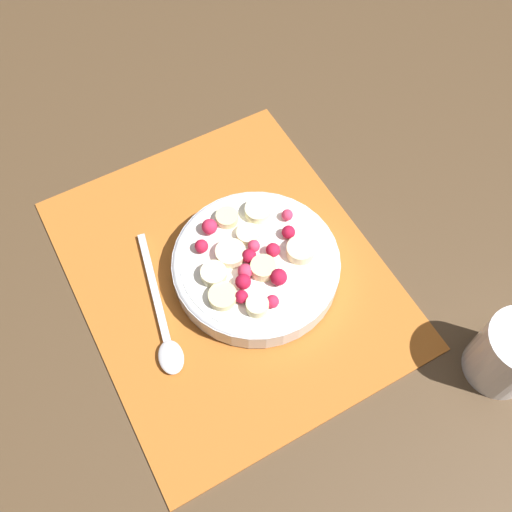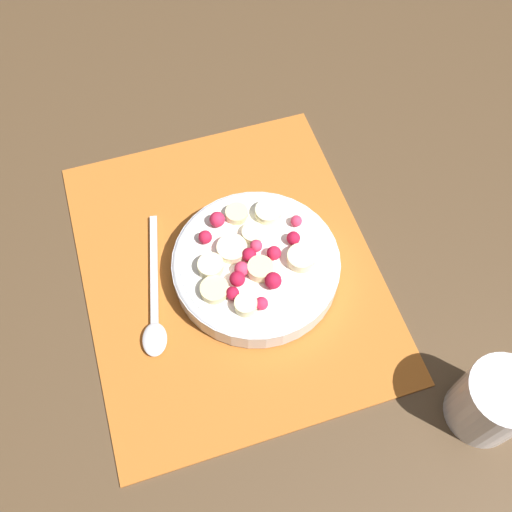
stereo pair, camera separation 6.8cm
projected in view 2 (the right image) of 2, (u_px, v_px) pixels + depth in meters
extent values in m
plane|color=#4C3823|center=(229.00, 268.00, 0.72)|extent=(3.00, 3.00, 0.00)
cube|color=#B26023|center=(229.00, 266.00, 0.72)|extent=(0.43, 0.36, 0.01)
cylinder|color=silver|center=(256.00, 266.00, 0.70)|extent=(0.20, 0.20, 0.03)
torus|color=silver|center=(256.00, 261.00, 0.69)|extent=(0.20, 0.20, 0.01)
cylinder|color=white|center=(256.00, 260.00, 0.68)|extent=(0.18, 0.18, 0.00)
cylinder|color=#F4EAB7|center=(231.00, 247.00, 0.68)|extent=(0.05, 0.05, 0.01)
cylinder|color=beige|center=(260.00, 269.00, 0.67)|extent=(0.03, 0.03, 0.01)
cylinder|color=#F4EAB7|center=(253.00, 233.00, 0.70)|extent=(0.04, 0.04, 0.01)
cylinder|color=#F4EAB7|center=(211.00, 266.00, 0.67)|extent=(0.04, 0.04, 0.01)
cylinder|color=beige|center=(301.00, 258.00, 0.68)|extent=(0.04, 0.04, 0.01)
cylinder|color=#F4EAB7|center=(269.00, 212.00, 0.71)|extent=(0.05, 0.05, 0.01)
cylinder|color=beige|center=(215.00, 290.00, 0.66)|extent=(0.05, 0.05, 0.01)
cylinder|color=beige|center=(237.00, 214.00, 0.71)|extent=(0.04, 0.04, 0.01)
cylinder|color=beige|center=(244.00, 305.00, 0.64)|extent=(0.04, 0.04, 0.01)
sphere|color=#B21433|center=(249.00, 255.00, 0.68)|extent=(0.02, 0.02, 0.02)
sphere|color=#B21433|center=(232.00, 293.00, 0.65)|extent=(0.02, 0.02, 0.02)
sphere|color=#B21433|center=(293.00, 238.00, 0.69)|extent=(0.02, 0.02, 0.02)
sphere|color=#B21433|center=(234.00, 280.00, 0.66)|extent=(0.02, 0.02, 0.02)
sphere|color=#DB3356|center=(242.00, 269.00, 0.67)|extent=(0.02, 0.02, 0.02)
sphere|color=#DB3356|center=(256.00, 246.00, 0.68)|extent=(0.02, 0.02, 0.02)
sphere|color=#D12347|center=(217.00, 219.00, 0.70)|extent=(0.02, 0.02, 0.02)
sphere|color=red|center=(205.00, 237.00, 0.69)|extent=(0.02, 0.02, 0.02)
sphere|color=#B21433|center=(273.00, 281.00, 0.66)|extent=(0.02, 0.02, 0.02)
sphere|color=#D12347|center=(261.00, 303.00, 0.65)|extent=(0.02, 0.02, 0.02)
sphere|color=red|center=(274.00, 253.00, 0.68)|extent=(0.02, 0.02, 0.02)
sphere|color=#DB3356|center=(296.00, 221.00, 0.70)|extent=(0.01, 0.01, 0.01)
cube|color=silver|center=(154.00, 268.00, 0.71)|extent=(0.15, 0.04, 0.00)
ellipsoid|color=silver|center=(155.00, 339.00, 0.66)|extent=(0.05, 0.04, 0.01)
cylinder|color=white|center=(492.00, 402.00, 0.59)|extent=(0.08, 0.08, 0.09)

